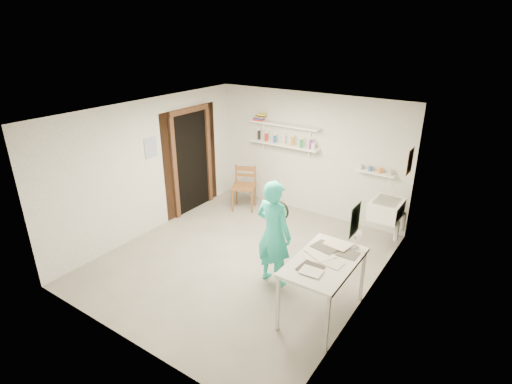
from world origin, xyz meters
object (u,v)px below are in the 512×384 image
Objects in this scene: belfast_sink at (386,209)px; work_table at (322,288)px; desk_lamp at (356,234)px; man at (274,233)px; wooden_chair at (244,186)px; wall_clock at (280,210)px.

belfast_sink reaches higher than work_table.
desk_lamp is at bearing 67.58° from work_table.
man reaches higher than work_table.
man reaches higher than belfast_sink.
wooden_chair is at bearing 151.20° from desk_lamp.
work_table is (-0.11, -2.20, -0.29)m from belfast_sink.
man is at bearing -117.84° from belfast_sink.
wooden_chair is at bearing -37.47° from man.
belfast_sink is 2.08× the size of wall_clock.
man is at bearing -74.80° from wall_clock.
man is (-1.02, -1.93, 0.10)m from belfast_sink.
work_table is 0.82m from desk_lamp.
man is 1.31× the size of work_table.
belfast_sink is at bearing 66.12° from wall_clock.
desk_lamp is (1.14, 0.00, -0.03)m from wall_clock.
desk_lamp is (0.09, -1.71, 0.34)m from belfast_sink.
man is 2.63m from wooden_chair.
belfast_sink is 0.49× the size of work_table.
work_table is at bearing -61.06° from wooden_chair.
man is 5.56× the size of wall_clock.
wall_clock is 0.24× the size of work_table.
belfast_sink is 0.61× the size of wooden_chair.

